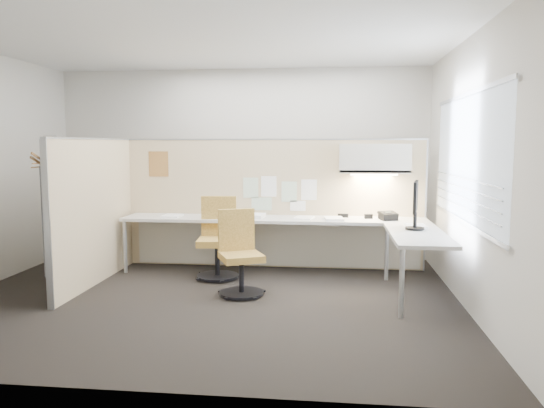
# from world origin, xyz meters

# --- Properties ---
(floor) EXTENTS (5.50, 4.50, 0.01)m
(floor) POSITION_xyz_m (0.00, 0.00, -0.01)
(floor) COLOR black
(floor) RESTS_ON ground
(ceiling) EXTENTS (5.50, 4.50, 0.01)m
(ceiling) POSITION_xyz_m (0.00, 0.00, 2.80)
(ceiling) COLOR white
(ceiling) RESTS_ON wall_back
(wall_back) EXTENTS (5.50, 0.02, 2.80)m
(wall_back) POSITION_xyz_m (0.00, 2.25, 1.40)
(wall_back) COLOR beige
(wall_back) RESTS_ON ground
(wall_front) EXTENTS (5.50, 0.02, 2.80)m
(wall_front) POSITION_xyz_m (0.00, -2.25, 1.40)
(wall_front) COLOR beige
(wall_front) RESTS_ON ground
(wall_right) EXTENTS (0.02, 4.50, 2.80)m
(wall_right) POSITION_xyz_m (2.75, 0.00, 1.40)
(wall_right) COLOR beige
(wall_right) RESTS_ON ground
(window_pane) EXTENTS (0.01, 2.80, 1.30)m
(window_pane) POSITION_xyz_m (2.73, 0.00, 1.55)
(window_pane) COLOR #95A2AD
(window_pane) RESTS_ON wall_right
(partition_back) EXTENTS (4.10, 0.06, 1.75)m
(partition_back) POSITION_xyz_m (0.55, 1.60, 0.88)
(partition_back) COLOR #CAB18C
(partition_back) RESTS_ON floor
(partition_left) EXTENTS (0.06, 2.20, 1.75)m
(partition_left) POSITION_xyz_m (-1.50, 0.50, 0.88)
(partition_left) COLOR #CAB18C
(partition_left) RESTS_ON floor
(desk) EXTENTS (4.00, 2.07, 0.73)m
(desk) POSITION_xyz_m (0.93, 1.13, 0.60)
(desk) COLOR beige
(desk) RESTS_ON floor
(overhead_bin) EXTENTS (0.90, 0.36, 0.38)m
(overhead_bin) POSITION_xyz_m (1.90, 1.39, 1.51)
(overhead_bin) COLOR beige
(overhead_bin) RESTS_ON partition_back
(task_light_strip) EXTENTS (0.60, 0.06, 0.02)m
(task_light_strip) POSITION_xyz_m (1.90, 1.39, 1.30)
(task_light_strip) COLOR #FFEABF
(task_light_strip) RESTS_ON overhead_bin
(pinned_papers) EXTENTS (1.01, 0.00, 0.47)m
(pinned_papers) POSITION_xyz_m (0.63, 1.57, 1.03)
(pinned_papers) COLOR #8CBF8C
(pinned_papers) RESTS_ON partition_back
(poster) EXTENTS (0.28, 0.00, 0.35)m
(poster) POSITION_xyz_m (-1.05, 1.57, 1.42)
(poster) COLOR orange
(poster) RESTS_ON partition_back
(chair_left) EXTENTS (0.53, 0.55, 1.01)m
(chair_left) POSITION_xyz_m (-0.08, 0.92, 0.47)
(chair_left) COLOR black
(chair_left) RESTS_ON floor
(chair_right) EXTENTS (0.59, 0.60, 0.94)m
(chair_right) POSITION_xyz_m (0.33, 0.19, 0.44)
(chair_right) COLOR black
(chair_right) RESTS_ON floor
(monitor) EXTENTS (0.22, 0.52, 0.55)m
(monitor) POSITION_xyz_m (2.30, 0.48, 1.05)
(monitor) COLOR black
(monitor) RESTS_ON desk
(phone) EXTENTS (0.26, 0.25, 0.12)m
(phone) POSITION_xyz_m (2.07, 1.23, 0.78)
(phone) COLOR black
(phone) RESTS_ON desk
(stapler) EXTENTS (0.14, 0.04, 0.05)m
(stapler) POSITION_xyz_m (1.51, 1.41, 0.76)
(stapler) COLOR black
(stapler) RESTS_ON desk
(tape_dispenser) EXTENTS (0.11, 0.08, 0.06)m
(tape_dispenser) POSITION_xyz_m (1.84, 1.33, 0.76)
(tape_dispenser) COLOR black
(tape_dispenser) RESTS_ON desk
(coat_hook) EXTENTS (0.18, 0.49, 1.46)m
(coat_hook) POSITION_xyz_m (-1.58, -0.46, 1.40)
(coat_hook) COLOR silver
(coat_hook) RESTS_ON partition_left
(paper_stack_0) EXTENTS (0.24, 0.31, 0.02)m
(paper_stack_0) POSITION_xyz_m (-0.76, 1.21, 0.74)
(paper_stack_0) COLOR white
(paper_stack_0) RESTS_ON desk
(paper_stack_1) EXTENTS (0.30, 0.35, 0.02)m
(paper_stack_1) POSITION_xyz_m (-0.19, 1.31, 0.74)
(paper_stack_1) COLOR white
(paper_stack_1) RESTS_ON desk
(paper_stack_2) EXTENTS (0.26, 0.32, 0.05)m
(paper_stack_2) POSITION_xyz_m (0.35, 1.26, 0.75)
(paper_stack_2) COLOR white
(paper_stack_2) RESTS_ON desk
(paper_stack_3) EXTENTS (0.28, 0.33, 0.02)m
(paper_stack_3) POSITION_xyz_m (1.00, 1.26, 0.74)
(paper_stack_3) COLOR white
(paper_stack_3) RESTS_ON desk
(paper_stack_4) EXTENTS (0.26, 0.33, 0.03)m
(paper_stack_4) POSITION_xyz_m (1.39, 1.17, 0.74)
(paper_stack_4) COLOR white
(paper_stack_4) RESTS_ON desk
(paper_stack_5) EXTENTS (0.24, 0.31, 0.02)m
(paper_stack_5) POSITION_xyz_m (2.34, 0.68, 0.74)
(paper_stack_5) COLOR white
(paper_stack_5) RESTS_ON desk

